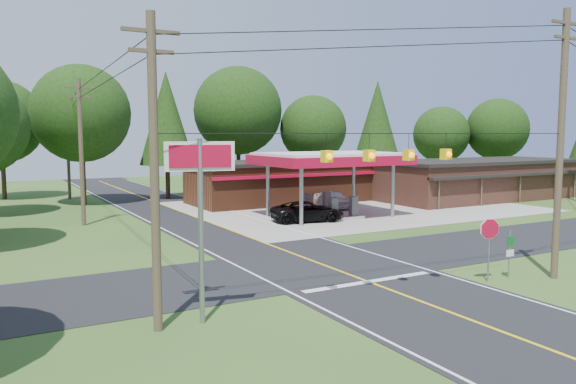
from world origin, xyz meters
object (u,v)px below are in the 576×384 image
octagonal_stop_sign (490,234)px  sedan_car (333,199)px  big_stop_sign (200,189)px  suv_car (307,212)px  gas_canopy (330,161)px

octagonal_stop_sign → sedan_car: bearing=72.0°
sedan_car → big_stop_sign: (-20.00, -22.01, 3.75)m
suv_car → big_stop_sign: bearing=151.1°
suv_car → sedan_car: bearing=-36.2°
big_stop_sign → octagonal_stop_sign: size_ratio=2.22×
octagonal_stop_sign → gas_canopy: bearing=76.7°
sedan_car → octagonal_stop_sign: bearing=-106.8°
big_stop_sign → sedan_car: bearing=47.7°
suv_car → big_stop_sign: size_ratio=0.85×
gas_canopy → big_stop_sign: bearing=-133.3°
gas_canopy → suv_car: size_ratio=2.03×
suv_car → octagonal_stop_sign: bearing=-174.3°
big_stop_sign → suv_car: bearing=49.6°
suv_car → big_stop_sign: 22.38m
suv_car → octagonal_stop_sign: 17.96m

